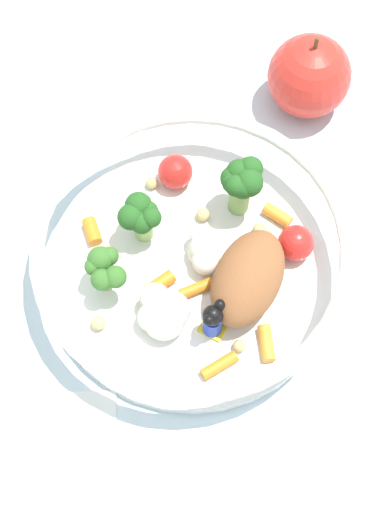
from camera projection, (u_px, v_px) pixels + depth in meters
name	position (u px, v px, depth m)	size (l,w,h in m)	color
ground_plane	(207.00, 282.00, 0.64)	(2.40, 2.40, 0.00)	silver
food_container	(198.00, 256.00, 0.61)	(0.25, 0.25, 0.07)	white
loose_apple	(309.00, 76.00, 0.68)	(0.07, 0.07, 0.09)	red
folded_napkin	(34.00, 492.00, 0.56)	(0.12, 0.15, 0.01)	white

